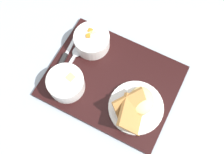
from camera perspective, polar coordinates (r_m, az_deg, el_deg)
The scene contains 7 objects.
ground_plane at distance 0.93m, azimuth 0.00°, elevation -0.95°, with size 4.00×4.00×0.00m, color #99A3AD.
serving_tray at distance 0.93m, azimuth 0.00°, elevation -0.81°, with size 0.43×0.34×0.01m.
bowl_salad at distance 0.95m, azimuth -4.12°, elevation 7.45°, with size 0.12×0.12×0.07m.
bowl_soup at distance 0.89m, azimuth -9.36°, elevation -1.19°, with size 0.12×0.12×0.06m.
plate_main at distance 0.88m, azimuth 5.02°, elevation -5.95°, with size 0.17×0.18×0.08m.
knife at distance 0.96m, azimuth -9.62°, elevation 4.05°, with size 0.03×0.17×0.01m.
spoon at distance 0.96m, azimuth -7.85°, elevation 3.84°, with size 0.04×0.16×0.01m.
Camera 1 is at (0.16, -0.28, 0.88)m, focal length 45.00 mm.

